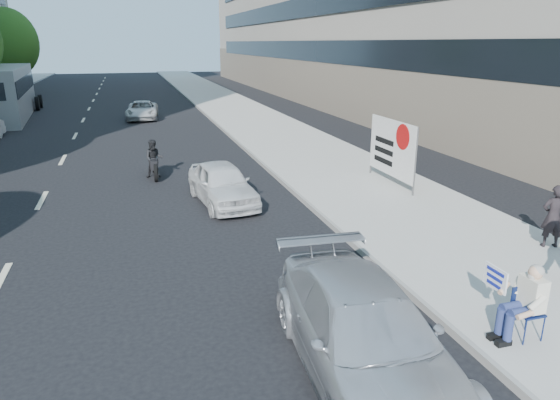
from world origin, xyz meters
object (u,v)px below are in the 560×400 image
object	(u,v)px
pedestrian_woman	(553,216)
motorcycle	(154,161)
parked_sedan	(364,333)
white_sedan_far	(142,110)
bus	(6,93)
white_sedan_near	(222,183)
seated_protester	(523,298)
protest_banner	(392,148)

from	to	relation	value
pedestrian_woman	motorcycle	distance (m)	13.14
parked_sedan	white_sedan_far	size ratio (longest dim) A/B	1.16
pedestrian_woman	bus	distance (m)	33.38
white_sedan_near	motorcycle	world-z (taller)	motorcycle
parked_sedan	white_sedan_far	xyz separation A→B (m)	(-2.26, 28.32, -0.12)
pedestrian_woman	white_sedan_far	distance (m)	26.79
seated_protester	parked_sedan	size ratio (longest dim) A/B	0.27
parked_sedan	bus	size ratio (longest dim) A/B	0.40
motorcycle	bus	distance (m)	20.61
protest_banner	white_sedan_near	distance (m)	5.93
seated_protester	parked_sedan	bearing A→B (deg)	178.85
motorcycle	protest_banner	bearing A→B (deg)	-21.36
parked_sedan	white_sedan_far	bearing A→B (deg)	98.68
white_sedan_near	protest_banner	bearing A→B (deg)	-5.46
seated_protester	motorcycle	bearing A→B (deg)	111.70
seated_protester	parked_sedan	distance (m)	2.79
pedestrian_woman	protest_banner	distance (m)	6.21
seated_protester	bus	world-z (taller)	bus
pedestrian_woman	white_sedan_near	xyz separation A→B (m)	(-6.80, 6.04, -0.27)
pedestrian_woman	bus	xyz separation A→B (m)	(-17.11, 28.65, 0.72)
parked_sedan	white_sedan_near	world-z (taller)	parked_sedan
white_sedan_far	motorcycle	bearing A→B (deg)	-85.34
white_sedan_far	motorcycle	xyz separation A→B (m)	(-0.08, -15.49, 0.06)
motorcycle	bus	world-z (taller)	bus
white_sedan_far	motorcycle	size ratio (longest dim) A/B	2.03
pedestrian_woman	white_sedan_near	distance (m)	9.10
seated_protester	motorcycle	distance (m)	13.87
parked_sedan	bus	xyz separation A→B (m)	(-10.81, 31.58, 0.93)
pedestrian_woman	bus	world-z (taller)	bus
white_sedan_near	white_sedan_far	bearing A→B (deg)	88.96
parked_sedan	bus	world-z (taller)	bus
protest_banner	motorcycle	distance (m)	8.62
motorcycle	parked_sedan	bearing A→B (deg)	-74.95
protest_banner	motorcycle	size ratio (longest dim) A/B	1.49
white_sedan_near	motorcycle	size ratio (longest dim) A/B	1.84
seated_protester	parked_sedan	world-z (taller)	seated_protester
bus	white_sedan_near	bearing A→B (deg)	-70.10
seated_protester	white_sedan_near	world-z (taller)	seated_protester
white_sedan_far	motorcycle	distance (m)	15.49
bus	white_sedan_far	bearing A→B (deg)	-25.51
protest_banner	motorcycle	xyz separation A→B (m)	(-7.71, 3.78, -0.76)
white_sedan_near	parked_sedan	bearing A→B (deg)	-93.05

